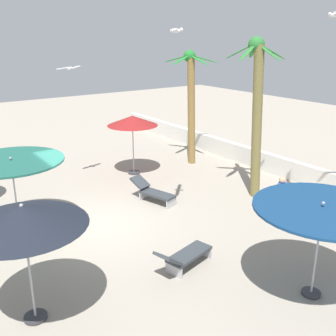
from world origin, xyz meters
TOP-DOWN VIEW (x-y plane):
  - ground_plane at (0.00, 0.00)m, footprint 56.00×56.00m
  - boundary_wall at (0.00, 9.03)m, footprint 25.20×0.30m
  - patio_umbrella_0 at (6.50, 2.83)m, footprint 3.13×3.13m
  - patio_umbrella_1 at (-3.67, 3.85)m, footprint 2.23×2.23m
  - patio_umbrella_2 at (-0.81, -2.05)m, footprint 3.13×3.13m
  - patio_umbrella_3 at (3.48, -2.93)m, footprint 2.66×2.66m
  - palm_tree_0 at (1.11, 6.40)m, footprint 2.18×2.19m
  - palm_tree_2 at (-3.56, 7.01)m, footprint 2.63×2.55m
  - lounge_chair_0 at (-0.50, 2.80)m, footprint 1.94×1.07m
  - lounge_chair_1 at (3.82, 0.97)m, footprint 0.97×1.96m
  - guest_0 at (3.36, 5.39)m, footprint 0.38×0.51m
  - seagull_0 at (-3.84, 1.20)m, footprint 0.39×1.05m
  - seagull_1 at (3.78, 6.54)m, footprint 0.85×0.78m
  - seagull_2 at (1.58, 2.32)m, footprint 0.98×0.93m

SIDE VIEW (x-z plane):
  - ground_plane at x=0.00m, z-range 0.00..0.00m
  - lounge_chair_1 at x=3.82m, z-range -0.02..0.81m
  - lounge_chair_0 at x=-0.50m, z-range -0.01..0.82m
  - boundary_wall at x=0.00m, z-range 0.00..0.87m
  - guest_0 at x=3.36m, z-range 0.16..1.74m
  - patio_umbrella_0 at x=6.50m, z-range 1.00..3.46m
  - patio_umbrella_2 at x=-0.81m, z-range 1.06..3.60m
  - patio_umbrella_1 at x=-3.67m, z-range 1.06..3.77m
  - patio_umbrella_3 at x=3.48m, z-range 1.11..3.90m
  - palm_tree_2 at x=-3.56m, z-range 0.59..5.95m
  - palm_tree_0 at x=1.11m, z-range 0.58..6.56m
  - seagull_0 at x=-3.84m, z-range 4.71..4.85m
  - seagull_2 at x=1.58m, z-range 6.06..6.20m
  - seagull_1 at x=3.78m, z-range 6.49..6.65m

